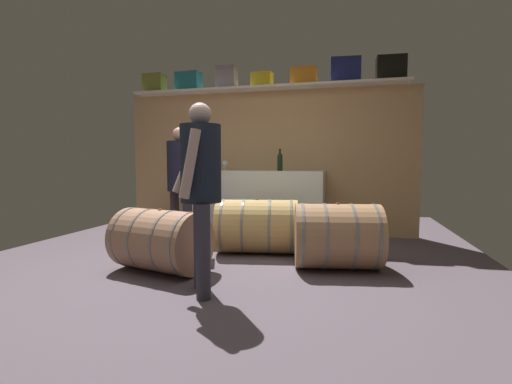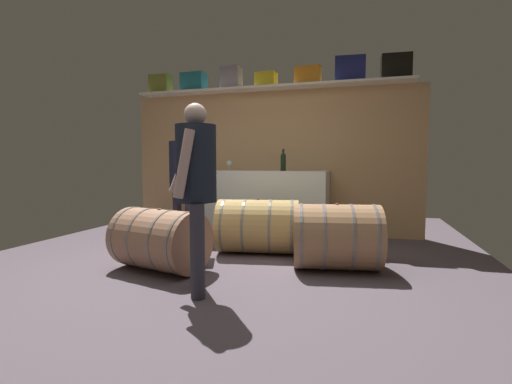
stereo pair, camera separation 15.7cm
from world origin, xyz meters
name	(u,v)px [view 1 (the left image)]	position (x,y,z in m)	size (l,w,h in m)	color
ground_plane	(227,263)	(0.00, 0.62, -0.01)	(5.66, 8.19, 0.02)	#574C55
back_wall_panel	(265,162)	(0.00, 2.49, 1.08)	(4.46, 0.10, 2.15)	tan
high_shelf_board	(263,89)	(0.00, 2.34, 2.17)	(4.10, 0.40, 0.03)	silver
toolcase_olive	(154,84)	(-1.79, 2.34, 2.33)	(0.33, 0.20, 0.29)	olive
toolcase_teal	(189,82)	(-1.20, 2.34, 2.33)	(0.38, 0.22, 0.29)	#21737D
toolcase_grey	(227,78)	(-0.57, 2.34, 2.35)	(0.28, 0.27, 0.33)	gray
toolcase_yellow	(262,80)	(-0.02, 2.34, 2.29)	(0.30, 0.20, 0.22)	yellow
toolcase_orange	(304,76)	(0.60, 2.34, 2.31)	(0.37, 0.19, 0.25)	orange
toolcase_navy	(346,70)	(1.18, 2.34, 2.36)	(0.41, 0.18, 0.35)	navy
toolcase_black	(391,69)	(1.78, 2.34, 2.35)	(0.39, 0.22, 0.33)	black
work_cabinet	(260,203)	(0.00, 2.11, 0.48)	(1.85, 0.65, 0.96)	white
wine_bottle_dark	(280,161)	(0.32, 2.00, 1.09)	(0.07, 0.07, 0.31)	black
wine_glass	(225,164)	(-0.56, 2.20, 1.06)	(0.09, 0.09, 0.15)	white
wine_barrel_near	(161,240)	(-0.54, 0.18, 0.31)	(1.00, 0.80, 0.62)	#A07256
wine_barrel_far	(257,226)	(0.21, 1.12, 0.32)	(1.04, 0.78, 0.65)	tan
wine_barrel_flank	(337,236)	(1.15, 0.69, 0.33)	(0.94, 0.78, 0.67)	#A57751
winemaker_pouring	(181,175)	(-0.73, 1.05, 0.92)	(0.47, 0.42, 1.50)	#2B2634
visitor_tasting	(200,178)	(0.09, -0.31, 0.95)	(0.47, 0.50, 1.54)	#33313B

